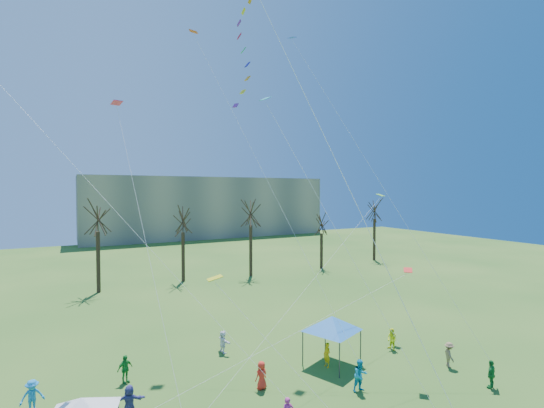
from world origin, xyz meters
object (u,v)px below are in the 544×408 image
big_box_kite (251,36)px  canopy_tent_blue (332,323)px  distant_building (208,207)px  canopy_tent_white (81,408)px

big_box_kite → canopy_tent_blue: size_ratio=5.84×
big_box_kite → canopy_tent_blue: (7.71, 3.76, -16.21)m
distant_building → big_box_kite: size_ratio=2.56×
canopy_tent_white → canopy_tent_blue: size_ratio=0.93×
big_box_kite → distant_building: bearing=72.8°
canopy_tent_blue → canopy_tent_white: bearing=-170.4°
big_box_kite → canopy_tent_blue: 18.34m
distant_building → canopy_tent_blue: bearing=-102.4°
distant_building → canopy_tent_blue: 74.87m
canopy_tent_white → canopy_tent_blue: 15.34m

